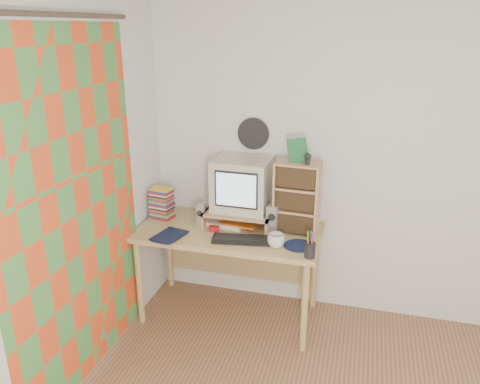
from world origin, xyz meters
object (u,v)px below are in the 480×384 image
Objects in this scene: crt_monitor at (242,185)px; cd_rack at (297,198)px; dvd_stack at (161,204)px; diary at (159,232)px; desk at (231,242)px; keyboard at (242,240)px; mug at (276,241)px.

crt_monitor is 0.44m from cd_rack.
crt_monitor reaches higher than dvd_stack.
crt_monitor reaches higher than diary.
desk is 0.64m from cd_rack.
cd_rack reaches higher than diary.
keyboard is 0.26m from mug.
desk is 2.58× the size of cd_rack.
keyboard is at bearing -73.74° from crt_monitor.
desk is 11.35× the size of mug.
dvd_stack is at bearing -175.10° from cd_rack.
diary is (0.12, -0.32, -0.10)m from dvd_stack.
keyboard is 1.87× the size of diary.
mug reaches higher than desk.
crt_monitor is 0.69m from dvd_stack.
desk is at bearing 113.21° from keyboard.
dvd_stack is (-0.66, -0.06, -0.20)m from crt_monitor.
cd_rack reaches higher than desk.
crt_monitor is at bearing 178.14° from cd_rack.
diary reaches higher than desk.
cd_rack is (1.09, 0.01, 0.15)m from dvd_stack.
diary is at bearing -143.76° from crt_monitor.
cd_rack reaches higher than keyboard.
dvd_stack is (-0.59, 0.03, 0.25)m from desk.
cd_rack reaches higher than crt_monitor.
mug is 0.88m from diary.
crt_monitor is at bearing 14.49° from dvd_stack.
dvd_stack reaches higher than mug.
dvd_stack is 1.10m from cd_rack.
dvd_stack is at bearing 122.93° from diary.
dvd_stack is 1.06× the size of diary.
keyboard is (0.15, -0.23, 0.15)m from desk.
mug reaches higher than diary.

